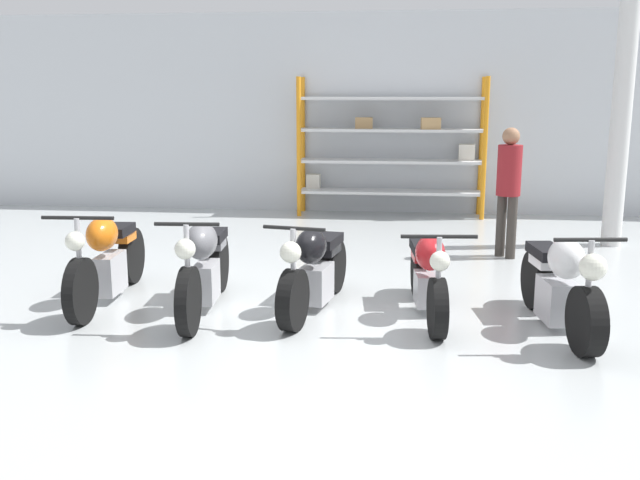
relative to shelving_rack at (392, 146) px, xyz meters
name	(u,v)px	position (x,y,z in m)	size (l,w,h in m)	color
ground_plane	(316,317)	(-0.66, -6.09, -1.25)	(30.00, 30.00, 0.00)	#B2B7B7
back_wall	(357,114)	(-0.66, 0.36, 0.55)	(30.00, 0.08, 3.60)	silver
shelving_rack	(392,146)	(0.00, 0.00, 0.00)	(3.32, 0.63, 2.46)	orange
support_pillar	(621,120)	(3.23, -2.25, 0.55)	(0.28, 0.28, 3.60)	silver
motorcycle_orange	(107,259)	(-2.91, -5.80, -0.78)	(0.70, 2.18, 1.05)	black
motorcycle_grey	(205,265)	(-1.80, -6.01, -0.76)	(0.59, 2.16, 1.05)	black
motorcycle_black	(315,269)	(-0.69, -5.84, -0.82)	(0.67, 1.95, 0.99)	black
motorcycle_red	(428,274)	(0.45, -5.89, -0.82)	(0.68, 1.96, 0.95)	black
motorcycle_white	(560,284)	(1.66, -6.22, -0.81)	(0.61, 1.96, 1.01)	black
person_browsing	(509,182)	(1.58, -3.20, -0.22)	(0.45, 0.45, 1.74)	#38332D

